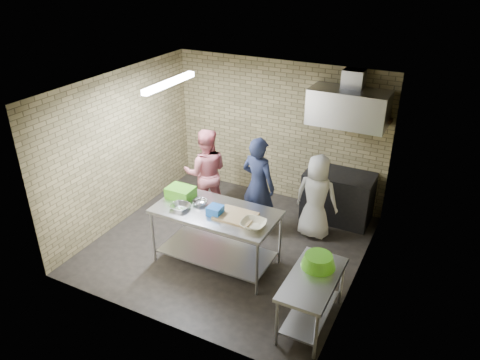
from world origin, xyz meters
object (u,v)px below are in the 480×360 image
Objects in this scene: prep_table at (216,237)px; bottle_red at (354,109)px; bottle_green at (378,113)px; stove at (338,196)px; green_basin at (318,261)px; man_navy at (258,185)px; woman_pink at (206,173)px; blue_tub at (215,211)px; woman_white at (316,197)px; side_counter at (311,300)px; green_crate at (181,192)px.

prep_table is 10.45× the size of bottle_red.
stove is at bearing -151.93° from bottle_green.
man_navy is (-1.56, 1.50, 0.04)m from green_basin.
woman_pink is (-2.66, -1.16, -1.18)m from bottle_green.
woman_pink is (-2.64, 1.58, -0.00)m from green_basin.
man_navy is at bearing 146.06° from woman_pink.
green_basin is 3.08m from woman_pink.
woman_pink reaches higher than blue_tub.
bottle_green is at bearing 28.07° from stove.
stove is 6.67× the size of bottle_red.
man_navy is at bearing 84.43° from blue_tub.
prep_table is at bearing 97.05° from woman_pink.
woman_pink is (-0.96, 1.34, -0.18)m from blue_tub.
prep_table is 1.80m from green_basin.
green_basin is at bearing -80.24° from stove.
blue_tub is (0.05, -0.10, 0.54)m from prep_table.
man_navy reaches higher than prep_table.
man_navy is (0.12, 1.25, -0.14)m from blue_tub.
woman_white is at bearing -123.92° from bottle_green.
green_basin is (1.73, -0.35, 0.36)m from prep_table.
blue_tub is 1.89m from woman_white.
blue_tub is (-1.25, -2.25, 0.56)m from stove.
stove is 0.79m from woman_white.
side_counter is 0.52m from green_basin.
prep_table is 1.84m from woman_white.
man_navy is 1.09m from woman_pink.
man_navy is at bearing 17.07° from woman_white.
blue_tub is 0.12× the size of man_navy.
side_counter is at bearing -16.27° from green_crate.
man_navy is at bearing 81.50° from prep_table.
woman_white is at bearing 52.37° from prep_table.
bottle_red reaches higher than green_basin.
woman_pink is at bearing 100.63° from green_crate.
man_navy is 1.17× the size of woman_white.
stove is (1.30, 2.15, -0.02)m from prep_table.
bottle_red is 0.11× the size of woman_pink.
blue_tub is (-1.70, 0.50, 0.63)m from side_counter.
man_navy reaches higher than woman_pink.
blue_tub is at bearing 96.39° from woman_pink.
side_counter is 5.74× the size of blue_tub.
woman_white is (0.94, 0.29, -0.13)m from man_navy.
stove is 2.42m from woman_pink.
green_crate is 3.22m from bottle_red.
green_crate is (-0.70, 0.12, 0.55)m from prep_table.
green_crate is (-2.45, 0.72, 0.65)m from side_counter.
bottle_green reaches higher than blue_tub.
side_counter is at bearing 107.28° from woman_white.
man_navy is at bearing -141.78° from bottle_green.
blue_tub is (0.75, -0.22, -0.02)m from green_crate.
side_counter is at bearing -16.23° from blue_tub.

